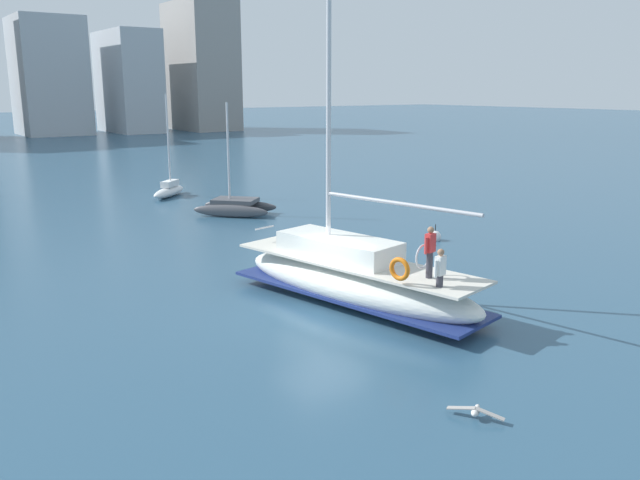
% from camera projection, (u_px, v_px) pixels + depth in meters
% --- Properties ---
extents(ground_plane, '(400.00, 400.00, 0.00)m').
position_uv_depth(ground_plane, '(319.00, 310.00, 20.89)').
color(ground_plane, '#2D516B').
extents(main_sailboat, '(4.29, 9.89, 12.85)m').
position_uv_depth(main_sailboat, '(353.00, 277.00, 21.42)').
color(main_sailboat, white).
rests_on(main_sailboat, ground).
extents(moored_sloop_far, '(3.60, 3.39, 6.68)m').
position_uv_depth(moored_sloop_far, '(169.00, 189.00, 42.81)').
color(moored_sloop_far, white).
rests_on(moored_sloop_far, ground).
extents(moored_catamaran, '(4.50, 4.65, 6.27)m').
position_uv_depth(moored_catamaran, '(235.00, 205.00, 36.66)').
color(moored_catamaran, '#4C4C51').
rests_on(moored_catamaran, ground).
extents(seagull, '(0.73, 1.16, 0.18)m').
position_uv_depth(seagull, '(476.00, 411.00, 14.02)').
color(seagull, silver).
rests_on(seagull, ground).
extents(mooring_buoy, '(0.57, 0.57, 0.89)m').
position_uv_depth(mooring_buoy, '(435.00, 237.00, 30.51)').
color(mooring_buoy, silver).
rests_on(mooring_buoy, ground).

